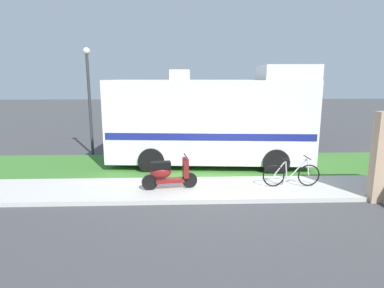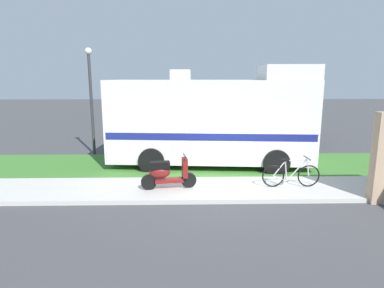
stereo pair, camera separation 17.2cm
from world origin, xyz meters
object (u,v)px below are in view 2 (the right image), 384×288
object	(u,v)px
bicycle	(291,175)
pickup_truck_far	(244,117)
motorhome_rv	(213,119)
street_lamp_post	(91,91)
pickup_truck_near	(243,124)
scooter	(167,173)

from	to	relation	value
bicycle	pickup_truck_far	world-z (taller)	pickup_truck_far
motorhome_rv	street_lamp_post	bearing A→B (deg)	159.05
bicycle	street_lamp_post	bearing A→B (deg)	145.52
pickup_truck_near	street_lamp_post	distance (m)	7.39
pickup_truck_far	scooter	bearing A→B (deg)	-111.63
bicycle	street_lamp_post	size ratio (longest dim) A/B	0.38
motorhome_rv	street_lamp_post	world-z (taller)	street_lamp_post
motorhome_rv	scooter	bearing A→B (deg)	-117.53
bicycle	pickup_truck_near	distance (m)	7.10
motorhome_rv	pickup_truck_far	world-z (taller)	motorhome_rv
street_lamp_post	scooter	bearing A→B (deg)	-55.24
scooter	pickup_truck_near	xyz separation A→B (m)	(3.43, 7.16, 0.38)
motorhome_rv	bicycle	bearing A→B (deg)	-54.92
motorhome_rv	street_lamp_post	size ratio (longest dim) A/B	1.66
motorhome_rv	pickup_truck_near	bearing A→B (deg)	65.84
motorhome_rv	pickup_truck_near	xyz separation A→B (m)	(1.88, 4.18, -0.78)
pickup_truck_far	street_lamp_post	bearing A→B (deg)	-144.74
bicycle	pickup_truck_far	xyz separation A→B (m)	(0.41, 10.01, 0.49)
bicycle	street_lamp_post	world-z (taller)	street_lamp_post
scooter	pickup_truck_far	world-z (taller)	pickup_truck_far
motorhome_rv	scooter	world-z (taller)	motorhome_rv
street_lamp_post	pickup_truck_far	bearing A→B (deg)	35.26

